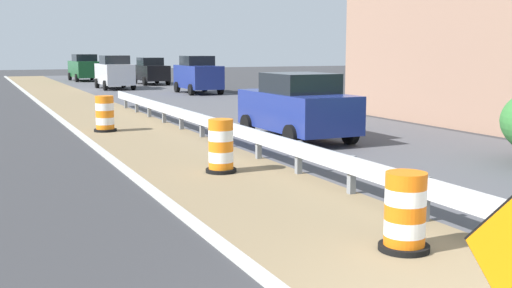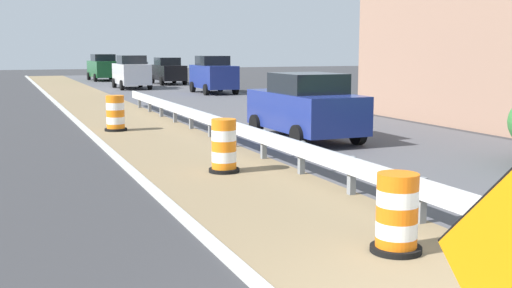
# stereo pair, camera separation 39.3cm
# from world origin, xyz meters

# --- Properties ---
(guardrail_median) EXTENTS (0.18, 42.29, 0.71)m
(guardrail_median) POSITION_xyz_m (1.89, 3.28, 0.52)
(guardrail_median) COLOR silver
(guardrail_median) RESTS_ON ground
(warning_sign_diamond) EXTENTS (0.07, 1.52, 1.89)m
(warning_sign_diamond) POSITION_xyz_m (-0.72, -1.15, 1.04)
(warning_sign_diamond) COLOR black
(warning_sign_diamond) RESTS_ON ground
(traffic_barrel_nearest) EXTENTS (0.67, 0.67, 1.04)m
(traffic_barrel_nearest) POSITION_xyz_m (0.81, 2.28, 0.47)
(traffic_barrel_nearest) COLOR orange
(traffic_barrel_nearest) RESTS_ON ground
(traffic_barrel_close) EXTENTS (0.66, 0.66, 1.14)m
(traffic_barrel_close) POSITION_xyz_m (0.53, 8.13, 0.52)
(traffic_barrel_close) COLOR orange
(traffic_barrel_close) RESTS_ON ground
(traffic_barrel_mid) EXTENTS (0.72, 0.72, 1.14)m
(traffic_barrel_mid) POSITION_xyz_m (-0.41, 15.88, 0.52)
(traffic_barrel_mid) COLOR orange
(traffic_barrel_mid) RESTS_ON ground
(car_lead_near_lane) EXTENTS (2.01, 4.36, 2.19)m
(car_lead_near_lane) POSITION_xyz_m (4.35, 37.16, 1.09)
(car_lead_near_lane) COLOR silver
(car_lead_near_lane) RESTS_ON ground
(car_trailing_near_lane) EXTENTS (2.03, 4.43, 2.01)m
(car_trailing_near_lane) POSITION_xyz_m (7.84, 53.91, 1.01)
(car_trailing_near_lane) COLOR #4C5156
(car_trailing_near_lane) RESTS_ON ground
(car_lead_far_lane) EXTENTS (2.09, 4.28, 1.93)m
(car_lead_far_lane) POSITION_xyz_m (4.28, 11.72, 0.97)
(car_lead_far_lane) COLOR navy
(car_lead_far_lane) RESTS_ON ground
(car_mid_far_lane) EXTENTS (2.02, 4.21, 2.21)m
(car_mid_far_lane) POSITION_xyz_m (7.97, 30.97, 1.10)
(car_mid_far_lane) COLOR navy
(car_mid_far_lane) RESTS_ON ground
(car_trailing_far_lane) EXTENTS (2.17, 4.77, 2.18)m
(car_trailing_far_lane) POSITION_xyz_m (4.28, 48.63, 1.09)
(car_trailing_far_lane) COLOR #195128
(car_trailing_far_lane) RESTS_ON ground
(car_distant_a) EXTENTS (1.94, 4.46, 1.97)m
(car_distant_a) POSITION_xyz_m (7.93, 41.42, 0.99)
(car_distant_a) COLOR black
(car_distant_a) RESTS_ON ground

